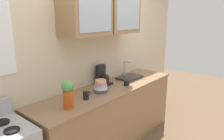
% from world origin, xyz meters
% --- Properties ---
extents(back_wall_unit, '(4.67, 0.48, 2.69)m').
position_xyz_m(back_wall_unit, '(-0.01, 0.31, 1.49)').
color(back_wall_unit, beige).
rests_on(back_wall_unit, ground_plane).
extents(counter, '(2.44, 0.64, 0.91)m').
position_xyz_m(counter, '(0.00, 0.00, 0.45)').
color(counter, '#93704C').
rests_on(counter, ground_plane).
extents(sink_faucet, '(0.40, 0.28, 0.28)m').
position_xyz_m(sink_faucet, '(0.56, 0.06, 0.93)').
color(sink_faucet, '#2D2D30').
rests_on(sink_faucet, counter).
extents(bowl_stack, '(0.19, 0.19, 0.17)m').
position_xyz_m(bowl_stack, '(-0.23, -0.03, 0.98)').
color(bowl_stack, '#4C4C54').
rests_on(bowl_stack, counter).
extents(vase, '(0.13, 0.13, 0.31)m').
position_xyz_m(vase, '(-0.82, -0.10, 1.07)').
color(vase, '#BF4C19').
rests_on(vase, counter).
extents(cup_near_sink, '(0.12, 0.09, 0.08)m').
position_xyz_m(cup_near_sink, '(0.22, -0.13, 0.95)').
color(cup_near_sink, black).
rests_on(cup_near_sink, counter).
extents(cup_near_bowls, '(0.11, 0.07, 0.10)m').
position_xyz_m(cup_near_bowls, '(-0.52, -0.06, 0.96)').
color(cup_near_bowls, black).
rests_on(cup_near_bowls, counter).
extents(coffee_maker, '(0.17, 0.20, 0.29)m').
position_xyz_m(coffee_maker, '(0.05, 0.19, 1.02)').
color(coffee_maker, black).
rests_on(coffee_maker, counter).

